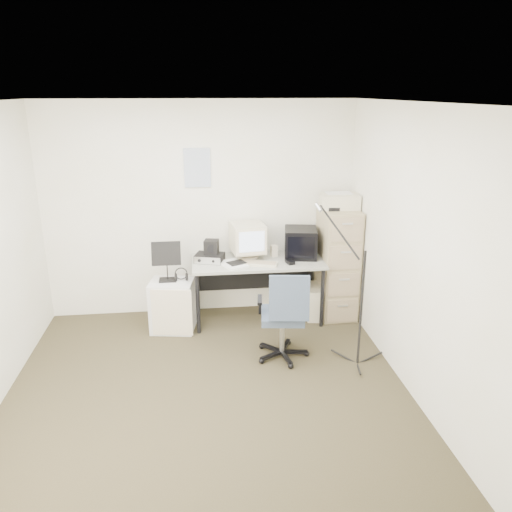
{
  "coord_description": "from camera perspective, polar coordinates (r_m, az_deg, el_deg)",
  "views": [
    {
      "loc": [
        -0.04,
        -3.92,
        2.59
      ],
      "look_at": [
        0.55,
        0.95,
        0.95
      ],
      "focal_mm": 35.0,
      "sensor_mm": 36.0,
      "label": 1
    }
  ],
  "objects": [
    {
      "name": "wall_back",
      "position": [
        5.88,
        -6.36,
        5.18
      ],
      "size": [
        3.6,
        0.02,
        2.5
      ],
      "primitive_type": "cube",
      "color": "white",
      "rests_on": "ground"
    },
    {
      "name": "wall_right",
      "position": [
        4.54,
        17.38,
        0.42
      ],
      "size": [
        0.02,
        3.6,
        2.5
      ],
      "primitive_type": "cube",
      "color": "white",
      "rests_on": "ground"
    },
    {
      "name": "office_chair",
      "position": [
        5.0,
        3.05,
        -6.65
      ],
      "size": [
        0.61,
        0.61,
        0.94
      ],
      "primitive_type": "cube",
      "rotation": [
        0.0,
        0.0,
        -0.13
      ],
      "color": "#4B566E",
      "rests_on": "floor"
    },
    {
      "name": "mouse",
      "position": [
        5.62,
        3.92,
        -0.7
      ],
      "size": [
        0.1,
        0.13,
        0.04
      ],
      "primitive_type": "cube",
      "rotation": [
        0.0,
        0.0,
        0.23
      ],
      "color": "black",
      "rests_on": "desk"
    },
    {
      "name": "music_stand",
      "position": [
        5.54,
        -10.17,
        -0.55
      ],
      "size": [
        0.35,
        0.27,
        0.46
      ],
      "primitive_type": "cube",
      "rotation": [
        0.0,
        0.0,
        -0.35
      ],
      "color": "black",
      "rests_on": "side_cart"
    },
    {
      "name": "crt_tv",
      "position": [
        5.83,
        5.12,
        1.54
      ],
      "size": [
        0.43,
        0.45,
        0.34
      ],
      "primitive_type": "cube",
      "rotation": [
        0.0,
        0.0,
        -0.17
      ],
      "color": "black",
      "rests_on": "desk"
    },
    {
      "name": "headphones",
      "position": [
        5.59,
        -8.54,
        -2.29
      ],
      "size": [
        0.18,
        0.18,
        0.03
      ],
      "primitive_type": "torus",
      "rotation": [
        0.0,
        0.0,
        0.17
      ],
      "color": "black",
      "rests_on": "side_cart"
    },
    {
      "name": "keyboard",
      "position": [
        5.58,
        0.12,
        -0.86
      ],
      "size": [
        0.48,
        0.29,
        0.03
      ],
      "primitive_type": "cube",
      "rotation": [
        0.0,
        0.0,
        -0.3
      ],
      "color": "beige",
      "rests_on": "desk"
    },
    {
      "name": "wall_front",
      "position": [
        2.51,
        -5.08,
        -13.85
      ],
      "size": [
        3.6,
        0.02,
        2.5
      ],
      "primitive_type": "cube",
      "color": "white",
      "rests_on": "ground"
    },
    {
      "name": "floor",
      "position": [
        4.7,
        -5.46,
        -15.1
      ],
      "size": [
        3.6,
        3.6,
        0.01
      ],
      "primitive_type": "cube",
      "color": "#3A321D",
      "rests_on": "ground"
    },
    {
      "name": "papers",
      "position": [
        5.57,
        -2.63,
        -0.94
      ],
      "size": [
        0.35,
        0.39,
        0.02
      ],
      "primitive_type": "cube",
      "rotation": [
        0.0,
        0.0,
        0.43
      ],
      "color": "white",
      "rests_on": "desk"
    },
    {
      "name": "mic_stand",
      "position": [
        4.85,
        12.08,
        -3.99
      ],
      "size": [
        0.03,
        0.03,
        1.54
      ],
      "primitive_type": "cylinder",
      "rotation": [
        0.0,
        0.0,
        1.93
      ],
      "color": "black",
      "rests_on": "floor"
    },
    {
      "name": "filing_cabinet",
      "position": [
        5.97,
        9.25,
        -0.76
      ],
      "size": [
        0.4,
        0.6,
        1.3
      ],
      "primitive_type": "cube",
      "color": "tan",
      "rests_on": "floor"
    },
    {
      "name": "wall_calendar",
      "position": [
        5.77,
        -6.73,
        9.98
      ],
      "size": [
        0.3,
        0.02,
        0.44
      ],
      "primitive_type": "cube",
      "color": "white",
      "rests_on": "wall_back"
    },
    {
      "name": "desk",
      "position": [
        5.85,
        0.19,
        -3.87
      ],
      "size": [
        1.5,
        0.7,
        0.73
      ],
      "primitive_type": "cube",
      "color": "#B0B197",
      "rests_on": "floor"
    },
    {
      "name": "pc_tower",
      "position": [
        6.02,
        6.7,
        -5.16
      ],
      "size": [
        0.24,
        0.43,
        0.38
      ],
      "primitive_type": "cube",
      "rotation": [
        0.0,
        0.0,
        -0.15
      ],
      "color": "beige",
      "rests_on": "floor"
    },
    {
      "name": "printer",
      "position": [
        5.8,
        9.54,
        6.2
      ],
      "size": [
        0.45,
        0.33,
        0.17
      ],
      "primitive_type": "cube",
      "rotation": [
        0.0,
        0.0,
        -0.09
      ],
      "color": "beige",
      "rests_on": "filing_cabinet"
    },
    {
      "name": "crt_monitor",
      "position": [
        5.76,
        -0.96,
        1.74
      ],
      "size": [
        0.41,
        0.43,
        0.4
      ],
      "primitive_type": "cube",
      "rotation": [
        0.0,
        0.0,
        0.13
      ],
      "color": "beige",
      "rests_on": "desk"
    },
    {
      "name": "radio_receiver",
      "position": [
        5.7,
        -5.31,
        -0.19
      ],
      "size": [
        0.36,
        0.3,
        0.09
      ],
      "primitive_type": "cube",
      "rotation": [
        0.0,
        0.0,
        -0.29
      ],
      "color": "black",
      "rests_on": "desk"
    },
    {
      "name": "radio_speaker",
      "position": [
        5.68,
        -5.12,
        1.06
      ],
      "size": [
        0.18,
        0.17,
        0.16
      ],
      "primitive_type": "cube",
      "rotation": [
        0.0,
        0.0,
        -0.21
      ],
      "color": "black",
      "rests_on": "radio_receiver"
    },
    {
      "name": "desk_speaker",
      "position": [
        5.85,
        2.06,
        0.61
      ],
      "size": [
        0.08,
        0.08,
        0.13
      ],
      "primitive_type": "cube",
      "rotation": [
        0.0,
        0.0,
        0.14
      ],
      "color": "beige",
      "rests_on": "desk"
    },
    {
      "name": "side_cart",
      "position": [
        5.7,
        -9.52,
        -5.61
      ],
      "size": [
        0.52,
        0.45,
        0.58
      ],
      "primitive_type": "cube",
      "rotation": [
        0.0,
        0.0,
        -0.16
      ],
      "color": "silver",
      "rests_on": "floor"
    },
    {
      "name": "ceiling",
      "position": [
        3.93,
        -6.61,
        17.05
      ],
      "size": [
        3.6,
        3.6,
        0.01
      ],
      "primitive_type": "cube",
      "color": "white",
      "rests_on": "ground"
    }
  ]
}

